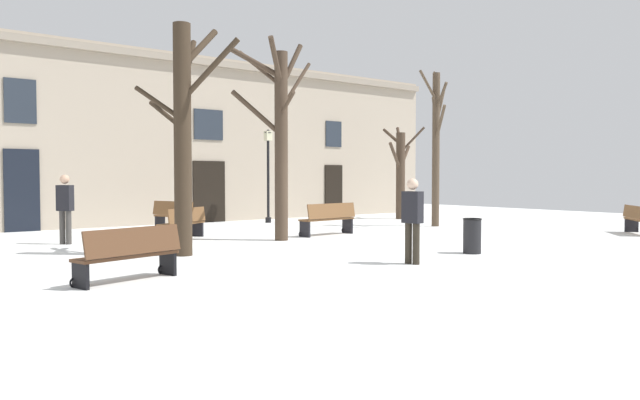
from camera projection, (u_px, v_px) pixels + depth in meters
The scene contains 15 objects.
ground_plane at pixel (363, 244), 15.20m from camera, with size 36.46×36.46×0.00m, color white.
building_facade at pixel (201, 138), 22.45m from camera, with size 22.79×0.60×6.27m.
tree_foreground at pixel (400, 171), 24.22m from camera, with size 1.94×1.83×3.81m.
tree_center at pixel (279, 133), 15.96m from camera, with size 2.50×2.36×5.39m.
tree_right_of_center at pixel (436, 143), 20.55m from camera, with size 1.98×1.51×5.50m.
tree_left_of_center at pixel (184, 131), 12.89m from camera, with size 1.87×2.41×5.13m.
streetlamp at pixel (268, 165), 22.22m from camera, with size 0.30×0.30×3.51m.
litter_bin at pixel (472, 236), 13.29m from camera, with size 0.43×0.43×0.79m.
bench_far_corner at pixel (328, 218), 17.43m from camera, with size 1.93×0.68×0.95m.
bench_facing_shops at pixel (638, 219), 17.77m from camera, with size 1.50×1.44×0.86m.
bench_near_center_tree at pixel (129, 254), 9.68m from camera, with size 1.85×0.94×0.91m.
bench_back_to_back_right at pixel (176, 215), 19.00m from camera, with size 1.03×1.80×0.95m.
bench_back_to_back_left at pixel (183, 223), 16.38m from camera, with size 1.66×1.22×0.87m.
person_strolling at pixel (65, 205), 15.09m from camera, with size 0.42×0.43×1.78m.
person_by_shop_door at pixel (412, 217), 11.66m from camera, with size 0.28×0.41×1.69m.
Camera 1 is at (-10.01, -11.42, 1.71)m, focal length 33.29 mm.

